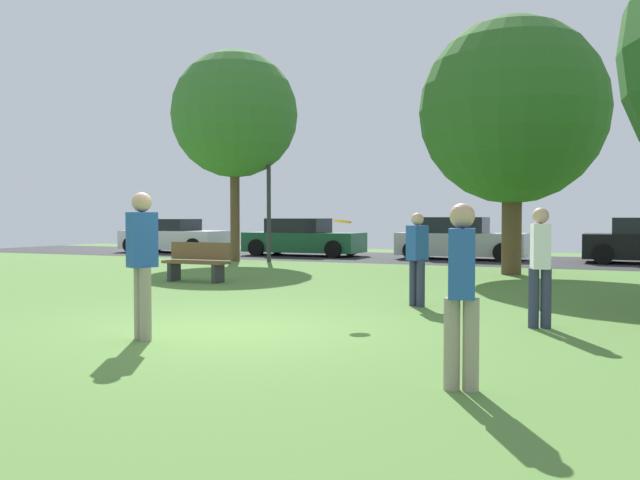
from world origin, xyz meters
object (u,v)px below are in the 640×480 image
(oak_tree_left, at_px, (235,115))
(parked_car_green, at_px, (303,239))
(street_lamp_post, at_px, (269,194))
(parked_car_silver, at_px, (460,240))
(person_catcher, at_px, (417,255))
(parked_car_white, at_px, (173,237))
(person_walking, at_px, (540,262))
(person_thrower, at_px, (142,258))
(frisbee_disc, at_px, (343,221))
(park_bench, at_px, (197,262))
(maple_tree_near, at_px, (513,112))
(person_bystander, at_px, (462,288))

(oak_tree_left, height_order, parked_car_green, oak_tree_left)
(street_lamp_post, bearing_deg, parked_car_silver, 34.86)
(person_catcher, bearing_deg, street_lamp_post, -112.83)
(person_catcher, xyz_separation_m, parked_car_white, (-14.09, 12.56, -0.20))
(person_catcher, distance_m, parked_car_green, 14.92)
(person_walking, bearing_deg, oak_tree_left, 31.78)
(person_thrower, distance_m, frisbee_disc, 3.24)
(oak_tree_left, xyz_separation_m, park_bench, (2.95, -6.56, -4.45))
(street_lamp_post, bearing_deg, maple_tree_near, -12.74)
(person_walking, distance_m, frisbee_disc, 2.90)
(maple_tree_near, relative_size, person_walking, 4.09)
(person_thrower, relative_size, park_bench, 1.11)
(frisbee_disc, xyz_separation_m, parked_car_silver, (-1.28, 14.21, -0.74))
(person_bystander, height_order, parked_car_green, person_bystander)
(park_bench, bearing_deg, oak_tree_left, -65.83)
(frisbee_disc, height_order, parked_car_green, frisbee_disc)
(person_walking, bearing_deg, parked_car_green, 20.87)
(person_bystander, xyz_separation_m, park_bench, (-7.64, 7.29, -0.42))
(parked_car_silver, bearing_deg, frisbee_disc, -84.86)
(person_walking, bearing_deg, street_lamp_post, 27.95)
(person_catcher, relative_size, parked_car_green, 0.34)
(person_catcher, xyz_separation_m, street_lamp_post, (-7.56, 8.88, 1.40))
(parked_car_silver, bearing_deg, person_walking, -73.82)
(person_walking, bearing_deg, park_bench, 50.36)
(parked_car_green, height_order, street_lamp_post, street_lamp_post)
(person_bystander, relative_size, parked_car_white, 0.36)
(person_walking, xyz_separation_m, parked_car_white, (-16.19, 14.04, -0.23))
(oak_tree_left, distance_m, person_thrower, 15.12)
(person_bystander, height_order, park_bench, person_bystander)
(person_walking, relative_size, park_bench, 1.01)
(person_walking, distance_m, street_lamp_post, 14.23)
(park_bench, bearing_deg, parked_car_white, -51.53)
(person_thrower, bearing_deg, person_walking, -29.57)
(oak_tree_left, distance_m, parked_car_white, 7.85)
(maple_tree_near, xyz_separation_m, person_walking, (1.58, -8.53, -3.31))
(street_lamp_post, bearing_deg, frisbee_disc, -56.64)
(parked_car_white, xyz_separation_m, parked_car_silver, (12.07, 0.17, 0.03))
(person_catcher, bearing_deg, park_bench, -83.45)
(person_thrower, distance_m, parked_car_green, 17.88)
(parked_car_silver, bearing_deg, person_catcher, -80.98)
(frisbee_disc, bearing_deg, person_thrower, -116.77)
(frisbee_disc, xyz_separation_m, street_lamp_post, (-6.82, 10.35, 0.83))
(maple_tree_near, height_order, frisbee_disc, maple_tree_near)
(person_walking, height_order, frisbee_disc, person_walking)
(person_thrower, relative_size, person_bystander, 1.11)
(parked_car_white, height_order, park_bench, parked_car_white)
(oak_tree_left, relative_size, parked_car_white, 1.56)
(maple_tree_near, distance_m, park_bench, 8.84)
(oak_tree_left, relative_size, parked_car_silver, 1.60)
(person_catcher, xyz_separation_m, person_walking, (2.10, -1.48, 0.04))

